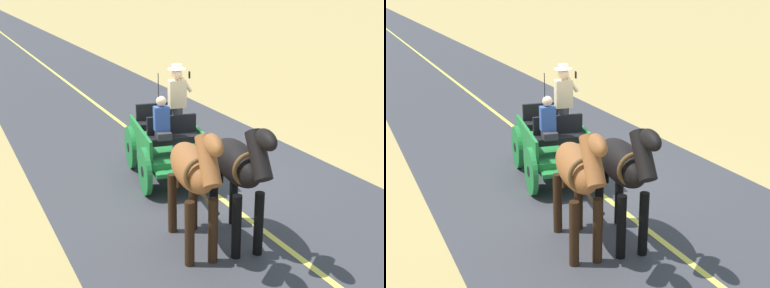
{
  "view_description": "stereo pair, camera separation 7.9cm",
  "coord_description": "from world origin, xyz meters",
  "views": [
    {
      "loc": [
        4.57,
        8.89,
        4.17
      ],
      "look_at": [
        0.46,
        0.74,
        1.1
      ],
      "focal_mm": 47.17,
      "sensor_mm": 36.0,
      "label": 1
    },
    {
      "loc": [
        4.5,
        8.92,
        4.17
      ],
      "look_at": [
        0.46,
        0.74,
        1.1
      ],
      "focal_mm": 47.17,
      "sensor_mm": 36.0,
      "label": 2
    }
  ],
  "objects": [
    {
      "name": "road_surface",
      "position": [
        0.0,
        0.0,
        0.0
      ],
      "size": [
        6.43,
        160.0,
        0.01
      ],
      "primitive_type": "cube",
      "color": "#38383D",
      "rests_on": "ground"
    },
    {
      "name": "ground_plane",
      "position": [
        0.0,
        0.0,
        0.0
      ],
      "size": [
        200.0,
        200.0,
        0.0
      ],
      "primitive_type": "plane",
      "color": "tan"
    },
    {
      "name": "horse_off_side",
      "position": [
        1.34,
        2.54,
        1.32
      ],
      "size": [
        0.85,
        2.15,
        2.21
      ],
      "color": "brown",
      "rests_on": "ground"
    },
    {
      "name": "horse_drawn_carriage",
      "position": [
        0.47,
        -0.38,
        0.82
      ],
      "size": [
        1.8,
        4.51,
        2.5
      ],
      "color": "#1E7233",
      "rests_on": "ground"
    },
    {
      "name": "road_centre_stripe",
      "position": [
        0.0,
        0.0,
        0.01
      ],
      "size": [
        0.12,
        160.0,
        0.0
      ],
      "primitive_type": "cube",
      "color": "#DBCC4C",
      "rests_on": "road_surface"
    },
    {
      "name": "horse_near_side",
      "position": [
        0.61,
        2.67,
        1.32
      ],
      "size": [
        0.84,
        2.15,
        2.21
      ],
      "color": "black",
      "rests_on": "ground"
    }
  ]
}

